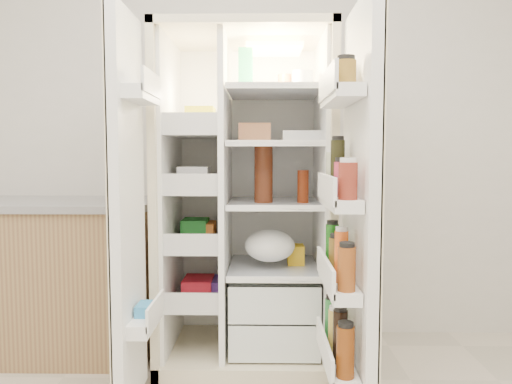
{
  "coord_description": "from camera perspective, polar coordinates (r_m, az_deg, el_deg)",
  "views": [
    {
      "loc": [
        0.14,
        -1.06,
        1.14
      ],
      "look_at": [
        0.1,
        1.25,
        0.97
      ],
      "focal_mm": 34.0,
      "sensor_mm": 36.0,
      "label": 1
    }
  ],
  "objects": [
    {
      "name": "kitchen_counter",
      "position": [
        3.08,
        -22.85,
        -9.08
      ],
      "size": [
        1.22,
        0.65,
        0.88
      ],
      "color": "#95784A",
      "rests_on": "floor"
    },
    {
      "name": "fridge_door",
      "position": [
        2.07,
        11.58,
        -3.14
      ],
      "size": [
        0.17,
        0.58,
        1.72
      ],
      "color": "white",
      "rests_on": "floor"
    },
    {
      "name": "wall_back",
      "position": [
        3.07,
        -1.75,
        8.27
      ],
      "size": [
        4.0,
        0.02,
        2.7
      ],
      "primitive_type": "cube",
      "color": "silver",
      "rests_on": "floor"
    },
    {
      "name": "freezer_door",
      "position": [
        2.21,
        -14.8,
        -2.3
      ],
      "size": [
        0.15,
        0.4,
        1.72
      ],
      "color": "white",
      "rests_on": "floor"
    },
    {
      "name": "refrigerator",
      "position": [
        2.74,
        -0.78,
        -3.99
      ],
      "size": [
        0.92,
        0.7,
        1.8
      ],
      "color": "beige",
      "rests_on": "floor"
    }
  ]
}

